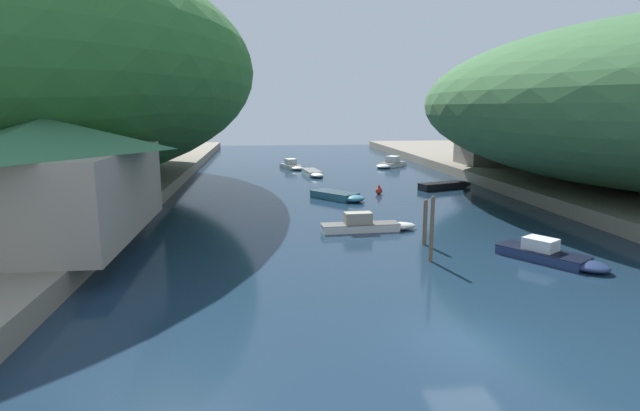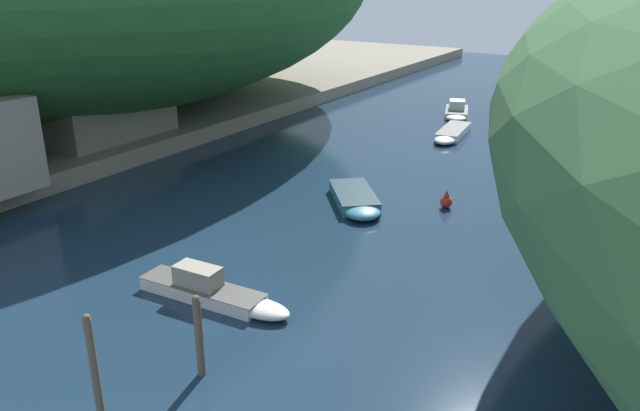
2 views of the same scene
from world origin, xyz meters
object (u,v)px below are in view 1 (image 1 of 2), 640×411
(waterfront_building, at_px, (49,175))
(boat_moored_right, at_px, (313,173))
(boat_small_dinghy, at_px, (292,166))
(boat_open_rowboat, at_px, (448,185))
(boat_near_quay, at_px, (553,256))
(boathouse_shed, at_px, (107,159))
(person_by_boathouse, at_px, (89,209))
(boat_red_skiff, at_px, (369,225))
(boat_white_cruiser, at_px, (390,164))
(boat_navy_launch, at_px, (340,196))
(channel_buoy_near, at_px, (379,190))
(right_bank_cottage, at_px, (483,148))
(person_on_quay, at_px, (45,248))

(waterfront_building, distance_m, boat_moored_right, 36.61)
(boat_small_dinghy, distance_m, boat_open_rowboat, 24.05)
(boat_near_quay, bearing_deg, boat_small_dinghy, -108.53)
(waterfront_building, xyz_separation_m, boathouse_shed, (-1.39, 15.42, -0.65))
(person_by_boathouse, bearing_deg, boat_red_skiff, -91.03)
(boat_white_cruiser, bearing_deg, boat_open_rowboat, 134.33)
(waterfront_building, xyz_separation_m, boat_navy_launch, (18.71, 15.07, -4.20))
(boathouse_shed, distance_m, person_by_boathouse, 13.28)
(boathouse_shed, xyz_separation_m, person_by_boathouse, (2.54, -12.92, -1.75))
(boat_navy_launch, distance_m, channel_buoy_near, 4.78)
(right_bank_cottage, height_order, boat_moored_right, right_bank_cottage)
(boat_moored_right, bearing_deg, person_by_boathouse, 53.41)
(waterfront_building, height_order, boat_small_dinghy, waterfront_building)
(boat_navy_launch, bearing_deg, person_on_quay, 12.95)
(boat_near_quay, height_order, person_by_boathouse, person_by_boathouse)
(boat_open_rowboat, height_order, person_on_quay, person_on_quay)
(boat_small_dinghy, relative_size, channel_buoy_near, 5.64)
(boathouse_shed, relative_size, channel_buoy_near, 9.77)
(person_on_quay, bearing_deg, boat_small_dinghy, 3.32)
(right_bank_cottage, height_order, boat_white_cruiser, right_bank_cottage)
(boat_red_skiff, xyz_separation_m, boat_navy_launch, (-0.15, 11.75, -0.07))
(channel_buoy_near, bearing_deg, boat_near_quay, -78.82)
(waterfront_building, bearing_deg, boat_moored_right, 60.42)
(boat_small_dinghy, distance_m, boat_white_cruiser, 13.82)
(right_bank_cottage, height_order, boat_navy_launch, right_bank_cottage)
(boat_moored_right, relative_size, boat_open_rowboat, 0.99)
(boat_red_skiff, height_order, boat_white_cruiser, boat_white_cruiser)
(person_by_boathouse, bearing_deg, right_bank_cottage, -56.47)
(right_bank_cottage, distance_m, boat_near_quay, 38.49)
(boat_open_rowboat, xyz_separation_m, person_on_quay, (-28.54, -26.31, 1.77))
(boat_red_skiff, relative_size, boat_open_rowboat, 1.03)
(boat_small_dinghy, bearing_deg, boat_near_quay, 86.27)
(boat_navy_launch, height_order, boat_small_dinghy, boat_small_dinghy)
(waterfront_building, xyz_separation_m, person_by_boathouse, (1.15, 2.50, -2.40))
(boathouse_shed, bearing_deg, right_bank_cottage, 21.63)
(waterfront_building, height_order, boat_moored_right, waterfront_building)
(boathouse_shed, distance_m, boat_white_cruiser, 39.30)
(boat_moored_right, xyz_separation_m, boat_open_rowboat, (12.72, -11.74, 0.06))
(waterfront_building, relative_size, boat_small_dinghy, 2.69)
(boat_near_quay, bearing_deg, boat_moored_right, -108.90)
(boat_moored_right, relative_size, boat_small_dinghy, 1.16)
(boat_small_dinghy, xyz_separation_m, boat_white_cruiser, (13.81, 0.51, 0.05))
(waterfront_building, relative_size, boat_red_skiff, 2.23)
(person_on_quay, height_order, person_by_boathouse, same)
(right_bank_cottage, bearing_deg, boat_small_dinghy, 163.28)
(boat_moored_right, bearing_deg, boathouse_shed, 33.35)
(waterfront_building, relative_size, person_by_boathouse, 8.73)
(waterfront_building, distance_m, boat_white_cruiser, 49.39)
(boat_red_skiff, relative_size, boat_moored_right, 1.04)
(boat_red_skiff, bearing_deg, waterfront_building, -82.88)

